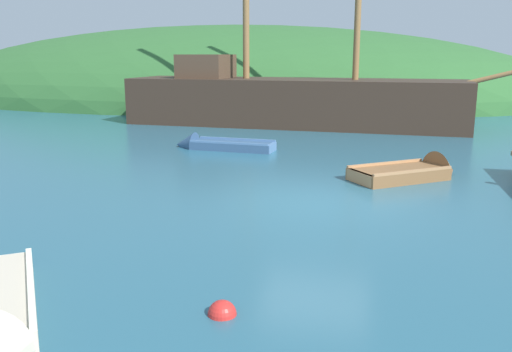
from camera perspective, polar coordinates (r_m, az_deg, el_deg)
name	(u,v)px	position (r m, az deg, el deg)	size (l,w,h in m)	color
ground_plane	(317,202)	(12.23, 6.40, -2.79)	(120.00, 120.00, 0.00)	#285B70
shore_hill	(229,98)	(41.85, -2.84, 8.25)	(48.83, 26.53, 10.72)	#2D602D
sailing_ship	(291,107)	(25.46, 3.70, 7.26)	(18.22, 4.82, 13.30)	#38281E
rowboat_outer_right	(217,146)	(19.08, -4.12, 3.13)	(3.69, 1.32, 0.94)	#335175
rowboat_far	(415,174)	(15.15, 16.46, 0.18)	(3.24, 2.81, 1.16)	brown
buoy_red	(222,314)	(7.16, -3.59, -14.36)	(0.38, 0.38, 0.38)	red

